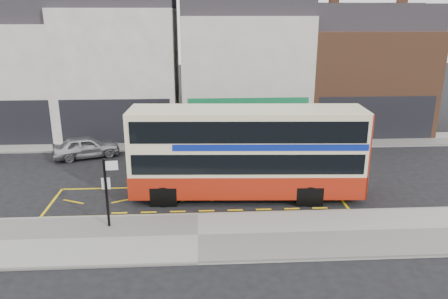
{
  "coord_description": "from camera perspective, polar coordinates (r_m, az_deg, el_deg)",
  "views": [
    {
      "loc": [
        0.15,
        -18.1,
        8.7
      ],
      "look_at": [
        1.31,
        2.0,
        2.38
      ],
      "focal_mm": 35.0,
      "sensor_mm": 36.0,
      "label": 1
    }
  ],
  "objects": [
    {
      "name": "kerb",
      "position": [
        19.71,
        -3.45,
        -8.57
      ],
      "size": [
        40.0,
        0.15,
        0.15
      ],
      "primitive_type": "cube",
      "color": "gray",
      "rests_on": "ground"
    },
    {
      "name": "bus_stop_post",
      "position": [
        18.51,
        -14.97,
        -4.64
      ],
      "size": [
        0.74,
        0.14,
        2.97
      ],
      "rotation": [
        0.0,
        0.0,
        0.09
      ],
      "color": "black",
      "rests_on": "pavement"
    },
    {
      "name": "terrace_left",
      "position": [
        33.73,
        -13.19,
        11.23
      ],
      "size": [
        8.0,
        8.01,
        11.8
      ],
      "color": "white",
      "rests_on": "ground"
    },
    {
      "name": "car_grey",
      "position": [
        28.72,
        -8.36,
        0.99
      ],
      "size": [
        4.3,
        2.56,
        1.34
      ],
      "primitive_type": "imported",
      "rotation": [
        0.0,
        0.0,
        1.27
      ],
      "color": "#36393D",
      "rests_on": "ground"
    },
    {
      "name": "car_white",
      "position": [
        29.31,
        7.64,
        1.35
      ],
      "size": [
        4.82,
        2.59,
        1.33
      ],
      "primitive_type": "imported",
      "rotation": [
        0.0,
        0.0,
        1.74
      ],
      "color": "#BEBEBE",
      "rests_on": "ground"
    },
    {
      "name": "road_markings",
      "position": [
        21.53,
        -3.45,
        -6.43
      ],
      "size": [
        14.0,
        3.4,
        0.01
      ],
      "primitive_type": null,
      "color": "yellow",
      "rests_on": "ground"
    },
    {
      "name": "street_tree_right",
      "position": [
        31.21,
        6.0,
        8.76
      ],
      "size": [
        2.75,
        2.75,
        5.94
      ],
      "color": "#321F16",
      "rests_on": "ground"
    },
    {
      "name": "terrace_right",
      "position": [
        35.55,
        17.32,
        9.98
      ],
      "size": [
        9.0,
        8.01,
        10.3
      ],
      "color": "brown",
      "rests_on": "ground"
    },
    {
      "name": "pavement",
      "position": [
        18.0,
        -3.45,
        -11.25
      ],
      "size": [
        40.0,
        4.0,
        0.15
      ],
      "primitive_type": "cube",
      "color": "gray",
      "rests_on": "ground"
    },
    {
      "name": "double_decker_bus",
      "position": [
        20.98,
        3.07,
        -0.28
      ],
      "size": [
        11.22,
        3.12,
        4.44
      ],
      "rotation": [
        0.0,
        0.0,
        -0.05
      ],
      "color": "beige",
      "rests_on": "ground"
    },
    {
      "name": "car_silver",
      "position": [
        28.63,
        -17.56,
        0.33
      ],
      "size": [
        4.34,
        2.86,
        1.37
      ],
      "primitive_type": "imported",
      "rotation": [
        0.0,
        0.0,
        1.91
      ],
      "color": "#B1B2B6",
      "rests_on": "ground"
    },
    {
      "name": "ground",
      "position": [
        20.08,
        -3.45,
        -8.29
      ],
      "size": [
        120.0,
        120.0,
        0.0
      ],
      "primitive_type": "plane",
      "color": "black",
      "rests_on": "ground"
    },
    {
      "name": "terrace_green_shop",
      "position": [
        33.45,
        2.51,
        11.18
      ],
      "size": [
        9.0,
        8.01,
        11.3
      ],
      "color": "silver",
      "rests_on": "ground"
    },
    {
      "name": "far_pavement",
      "position": [
        30.35,
        -3.45,
        0.88
      ],
      "size": [
        50.0,
        3.0,
        0.15
      ],
      "primitive_type": "cube",
      "color": "gray",
      "rests_on": "ground"
    },
    {
      "name": "terrace_far_left",
      "position": [
        36.0,
        -25.95,
        9.52
      ],
      "size": [
        8.0,
        8.01,
        10.8
      ],
      "color": "silver",
      "rests_on": "ground"
    }
  ]
}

